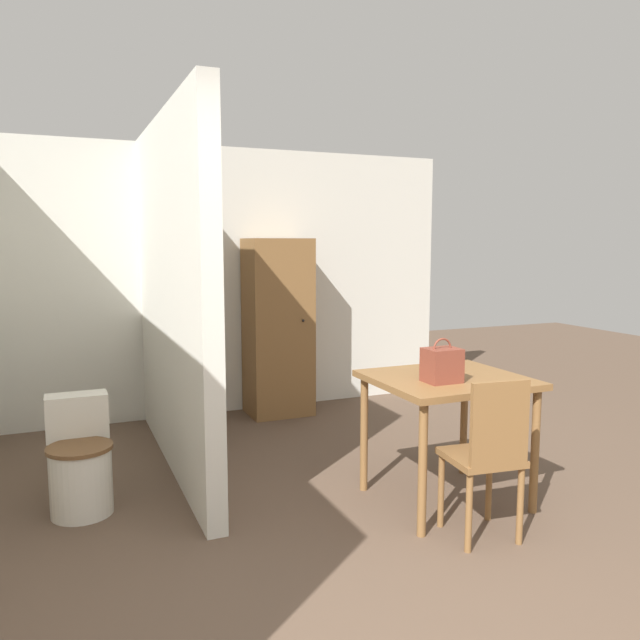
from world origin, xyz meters
name	(u,v)px	position (x,y,z in m)	size (l,w,h in m)	color
wall_back	(209,282)	(0.00, 4.12, 1.25)	(4.84, 0.12, 2.50)	silver
partition_wall	(172,295)	(-0.57, 2.80, 1.25)	(0.12, 2.54, 2.50)	silver
dining_table	(447,392)	(0.88, 1.47, 0.70)	(0.91, 0.83, 0.80)	brown
wooden_chair	(488,453)	(0.78, 0.94, 0.50)	(0.41, 0.41, 0.91)	brown
toilet	(80,463)	(-1.24, 2.22, 0.30)	(0.38, 0.53, 0.68)	silver
handbag	(442,365)	(0.76, 1.36, 0.90)	(0.21, 0.17, 0.26)	brown
wooden_cabinet	(278,327)	(0.58, 3.81, 0.83)	(0.58, 0.50, 1.66)	brown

